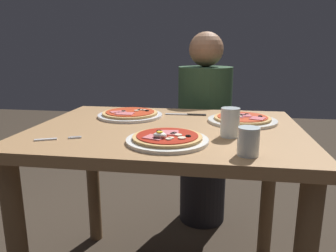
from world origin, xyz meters
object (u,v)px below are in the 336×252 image
object	(u,v)px
pizza_across_right	(242,119)
water_glass_far	(230,124)
dining_table	(167,158)
pizza_foreground	(167,139)
water_glass_near	(248,143)
knife	(189,114)
diner_person	(204,136)
fork	(54,139)
pizza_across_left	(130,114)

from	to	relation	value
pizza_across_right	water_glass_far	xyz separation A→B (m)	(-0.06, -0.25, 0.03)
dining_table	pizza_foreground	distance (m)	0.26
water_glass_near	water_glass_far	bearing A→B (deg)	102.90
water_glass_far	knife	xyz separation A→B (m)	(-0.18, 0.36, -0.04)
water_glass_far	diner_person	bearing A→B (deg)	98.81
pizza_across_right	diner_person	size ratio (longest dim) A/B	0.25
dining_table	fork	size ratio (longest dim) A/B	7.13
fork	knife	bearing A→B (deg)	49.40
pizza_across_right	fork	size ratio (longest dim) A/B	1.96
pizza_foreground	water_glass_far	distance (m)	0.24
fork	diner_person	world-z (taller)	diner_person
dining_table	diner_person	bearing A→B (deg)	79.44
pizza_across_left	water_glass_far	world-z (taller)	water_glass_far
pizza_across_right	diner_person	world-z (taller)	diner_person
dining_table	water_glass_near	world-z (taller)	water_glass_near
dining_table	pizza_across_right	distance (m)	0.37
pizza_foreground	pizza_across_left	distance (m)	0.45
dining_table	pizza_foreground	size ratio (longest dim) A/B	3.82
water_glass_far	knife	size ratio (longest dim) A/B	0.53
dining_table	pizza_across_left	distance (m)	0.30
pizza_across_right	knife	size ratio (longest dim) A/B	1.51
water_glass_near	water_glass_far	distance (m)	0.21
water_glass_far	fork	xyz separation A→B (m)	(-0.60, -0.14, -0.04)
pizza_across_right	knife	world-z (taller)	pizza_across_right
fork	pizza_across_right	bearing A→B (deg)	29.76
pizza_across_right	pizza_across_left	bearing A→B (deg)	176.30
dining_table	knife	distance (m)	0.29
pizza_foreground	pizza_across_left	xyz separation A→B (m)	(-0.24, 0.39, -0.00)
dining_table	pizza_across_left	world-z (taller)	pizza_across_left
pizza_foreground	water_glass_near	bearing A→B (deg)	-20.83
water_glass_near	knife	distance (m)	0.61
dining_table	water_glass_far	size ratio (longest dim) A/B	10.26
pizza_foreground	knife	world-z (taller)	pizza_foreground
pizza_foreground	water_glass_far	bearing A→B (deg)	26.72
pizza_across_right	knife	bearing A→B (deg)	154.97
pizza_foreground	water_glass_near	world-z (taller)	water_glass_near
pizza_foreground	knife	size ratio (longest dim) A/B	1.44
pizza_foreground	fork	world-z (taller)	pizza_foreground
water_glass_far	pizza_across_right	bearing A→B (deg)	75.78
pizza_foreground	fork	distance (m)	0.40
water_glass_near	diner_person	distance (m)	1.03
pizza_across_right	diner_person	bearing A→B (deg)	108.95
dining_table	pizza_across_left	size ratio (longest dim) A/B	3.59
water_glass_far	knife	bearing A→B (deg)	116.64
pizza_across_right	water_glass_near	distance (m)	0.45
pizza_across_left	knife	size ratio (longest dim) A/B	1.53
dining_table	knife	xyz separation A→B (m)	(0.07, 0.25, 0.14)
pizza_foreground	pizza_across_right	distance (m)	0.45
pizza_across_left	water_glass_near	world-z (taller)	water_glass_near
diner_person	knife	bearing A→B (deg)	81.93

